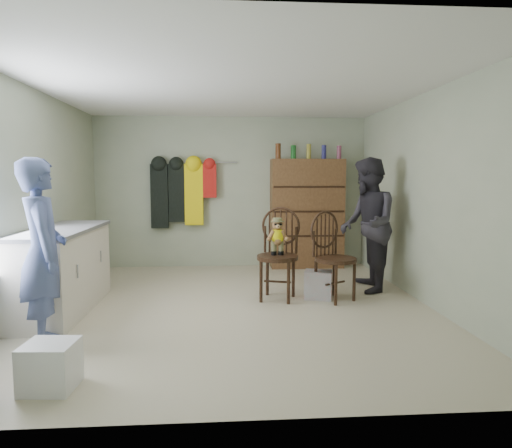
{
  "coord_description": "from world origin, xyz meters",
  "views": [
    {
      "loc": [
        -0.13,
        -5.19,
        1.51
      ],
      "look_at": [
        0.25,
        0.2,
        0.95
      ],
      "focal_mm": 32.0,
      "sensor_mm": 36.0,
      "label": 1
    }
  ],
  "objects": [
    {
      "name": "chair_front",
      "position": [
        0.54,
        0.34,
        0.66
      ],
      "size": [
        0.64,
        0.64,
        1.14
      ],
      "rotation": [
        0.0,
        0.0,
        -0.32
      ],
      "color": "#3D2415",
      "rests_on": "ground"
    },
    {
      "name": "room_walls",
      "position": [
        0.0,
        0.53,
        1.58
      ],
      "size": [
        5.0,
        5.0,
        5.0
      ],
      "color": "#AAB295",
      "rests_on": "ground"
    },
    {
      "name": "person_right",
      "position": [
        1.75,
        0.65,
        0.88
      ],
      "size": [
        0.77,
        0.93,
        1.77
      ],
      "primitive_type": "imported",
      "rotation": [
        0.0,
        0.0,
        -1.69
      ],
      "color": "#2D2B33",
      "rests_on": "ground"
    },
    {
      "name": "counter",
      "position": [
        -1.95,
        0.0,
        0.47
      ],
      "size": [
        0.64,
        1.86,
        0.94
      ],
      "color": "silver",
      "rests_on": "ground"
    },
    {
      "name": "chair_far",
      "position": [
        1.19,
        0.26,
        0.59
      ],
      "size": [
        0.67,
        0.67,
        1.09
      ],
      "rotation": [
        0.0,
        0.0,
        0.57
      ],
      "color": "#3D2415",
      "rests_on": "ground"
    },
    {
      "name": "dresser",
      "position": [
        1.25,
        2.3,
        0.91
      ],
      "size": [
        1.2,
        0.39,
        2.04
      ],
      "color": "brown",
      "rests_on": "ground"
    },
    {
      "name": "ground_plane",
      "position": [
        0.0,
        0.0,
        0.0
      ],
      "size": [
        5.0,
        5.0,
        0.0
      ],
      "primitive_type": "plane",
      "color": "beige",
      "rests_on": "ground"
    },
    {
      "name": "person_left",
      "position": [
        -1.73,
        -1.09,
        0.84
      ],
      "size": [
        0.62,
        0.72,
        1.68
      ],
      "primitive_type": "imported",
      "rotation": [
        0.0,
        0.0,
        2.0
      ],
      "color": "#54639A",
      "rests_on": "ground"
    },
    {
      "name": "coat_rack",
      "position": [
        -0.83,
        2.38,
        1.25
      ],
      "size": [
        1.42,
        0.12,
        1.09
      ],
      "color": "#99999E",
      "rests_on": "ground"
    },
    {
      "name": "striped_bag",
      "position": [
        1.03,
        0.3,
        0.17
      ],
      "size": [
        0.39,
        0.34,
        0.35
      ],
      "primitive_type": "cube",
      "rotation": [
        0.0,
        0.0,
        -0.27
      ],
      "color": "#E57872",
      "rests_on": "ground"
    },
    {
      "name": "plastic_tub",
      "position": [
        -1.38,
        -1.96,
        0.17
      ],
      "size": [
        0.38,
        0.36,
        0.34
      ],
      "primitive_type": "cube",
      "rotation": [
        0.0,
        0.0,
        -0.07
      ],
      "color": "white",
      "rests_on": "ground"
    }
  ]
}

